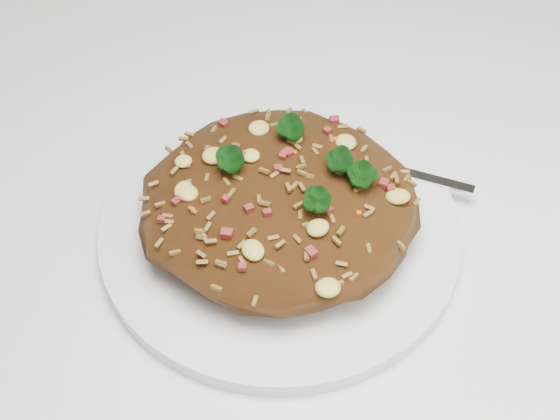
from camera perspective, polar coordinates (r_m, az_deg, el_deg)
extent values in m
cube|color=white|center=(0.61, 1.03, -2.74)|extent=(1.20, 0.80, 0.04)
cylinder|color=white|center=(0.58, 0.00, -1.40)|extent=(0.27, 0.27, 0.01)
ellipsoid|color=brown|center=(0.56, 0.00, 0.54)|extent=(0.20, 0.19, 0.05)
ellipsoid|color=#083B08|center=(0.54, 6.04, 2.61)|extent=(0.02, 0.02, 0.02)
ellipsoid|color=#083B08|center=(0.54, 4.44, 3.70)|extent=(0.02, 0.02, 0.02)
ellipsoid|color=#083B08|center=(0.52, 2.84, 0.90)|extent=(0.02, 0.02, 0.02)
ellipsoid|color=#083B08|center=(0.57, 0.80, 6.12)|extent=(0.02, 0.02, 0.02)
ellipsoid|color=#083B08|center=(0.54, -3.64, 3.80)|extent=(0.02, 0.02, 0.02)
cube|color=silver|center=(0.61, 10.96, 2.23)|extent=(0.09, 0.04, 0.00)
cube|color=silver|center=(0.63, 2.37, 4.53)|extent=(0.04, 0.03, 0.00)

